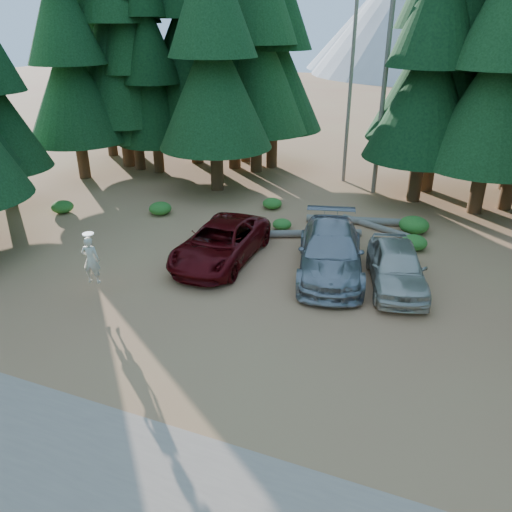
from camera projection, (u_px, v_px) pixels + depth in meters
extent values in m
plane|color=#B36E4C|center=(266.00, 325.00, 15.32)|extent=(160.00, 160.00, 0.00)
cube|color=tan|center=(150.00, 494.00, 9.86)|extent=(26.00, 3.50, 0.01)
cylinder|color=#665C52|center=(385.00, 76.00, 24.67)|extent=(0.24, 0.24, 12.00)
cylinder|color=#665C52|center=(350.00, 92.00, 27.03)|extent=(0.20, 0.20, 10.00)
cone|color=gray|center=(405.00, 12.00, 93.54)|extent=(36.00, 36.00, 20.00)
imported|color=#53070A|center=(221.00, 243.00, 19.18)|extent=(2.56, 5.41, 1.49)
imported|color=#929499|center=(330.00, 252.00, 18.23)|extent=(3.65, 6.10, 1.66)
imported|color=beige|center=(397.00, 266.00, 17.31)|extent=(2.91, 4.81, 1.53)
imported|color=beige|center=(91.00, 260.00, 16.38)|extent=(0.68, 0.53, 1.65)
cylinder|color=white|center=(88.00, 234.00, 16.03)|extent=(0.36, 0.36, 0.04)
cylinder|color=#665C52|center=(309.00, 234.00, 21.51)|extent=(4.23, 2.07, 0.32)
cylinder|color=#665C52|center=(375.00, 226.00, 22.30)|extent=(3.26, 1.63, 0.28)
cylinder|color=#665C52|center=(365.00, 221.00, 22.84)|extent=(5.29, 1.61, 0.34)
ellipsoid|color=#2D691F|center=(160.00, 208.00, 24.00)|extent=(1.07, 1.07, 0.59)
ellipsoid|color=#2D691F|center=(272.00, 203.00, 24.76)|extent=(0.95, 0.95, 0.52)
ellipsoid|color=#2D691F|center=(282.00, 224.00, 22.30)|extent=(0.84, 0.84, 0.46)
ellipsoid|color=#2D691F|center=(414.00, 242.00, 20.33)|extent=(1.05, 1.05, 0.58)
ellipsoid|color=#2D691F|center=(391.00, 249.00, 19.89)|extent=(0.86, 0.86, 0.47)
ellipsoid|color=#2D691F|center=(414.00, 225.00, 21.89)|extent=(1.30, 1.30, 0.71)
ellipsoid|color=#2D691F|center=(62.00, 207.00, 24.23)|extent=(1.05, 1.05, 0.58)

